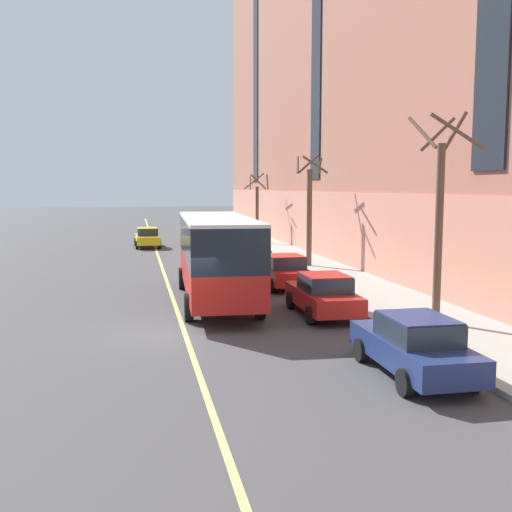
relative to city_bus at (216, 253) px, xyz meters
name	(u,v)px	position (x,y,z in m)	size (l,w,h in m)	color
ground_plane	(177,333)	(-1.95, -4.72, -2.05)	(260.00, 260.00, 0.00)	#424244
sidewalk	(393,303)	(6.94, -1.72, -1.98)	(4.23, 160.00, 0.15)	#9E9B93
city_bus	(216,253)	(0.00, 0.00, 0.00)	(3.19, 10.78, 3.52)	red
parked_car_darkgray_1	(248,250)	(3.72, 12.64, -1.27)	(2.15, 4.64, 1.56)	#4C4C51
parked_car_red_2	(284,271)	(3.64, 3.13, -1.27)	(2.01, 4.31, 1.56)	#B21E19
parked_car_black_3	(222,237)	(3.54, 23.11, -1.27)	(1.96, 4.36, 1.56)	black
parked_car_navy_5	(414,346)	(3.56, -10.45, -1.27)	(1.94, 4.49, 1.56)	navy
parked_car_red_6	(323,295)	(3.53, -3.16, -1.27)	(2.01, 4.54, 1.56)	#B21E19
taxi_cab	(147,237)	(-2.29, 23.76, -1.27)	(2.04, 4.53, 1.56)	yellow
street_tree_mid_block	(439,215)	(6.73, -5.64, 1.74)	(1.91, 1.71, 7.00)	brown
street_tree_far_uptown	(309,208)	(6.74, 9.54, 1.47)	(1.81, 1.82, 6.48)	brown
street_tree_far_downtown	(257,207)	(6.76, 24.71, 1.07)	(2.09, 2.09, 5.77)	brown
fire_hydrant	(258,247)	(5.33, 17.61, -1.56)	(0.42, 0.24, 0.72)	red
lane_centerline	(178,313)	(-1.70, -1.72, -2.05)	(0.16, 140.00, 0.01)	#E0D66B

